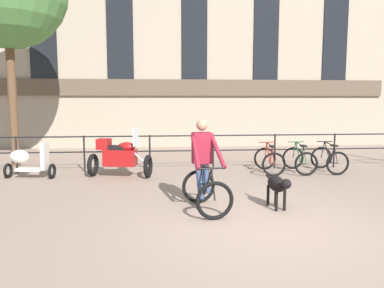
# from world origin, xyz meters

# --- Properties ---
(ground_plane) EXTENTS (60.00, 60.00, 0.00)m
(ground_plane) POSITION_xyz_m (0.00, 0.00, 0.00)
(ground_plane) COLOR gray
(canal_railing) EXTENTS (15.05, 0.05, 1.05)m
(canal_railing) POSITION_xyz_m (-0.00, 5.20, 0.71)
(canal_railing) COLOR black
(canal_railing) RESTS_ON ground_plane
(building_facade) EXTENTS (18.00, 0.72, 10.59)m
(building_facade) POSITION_xyz_m (-0.00, 10.99, 5.27)
(building_facade) COLOR gray
(building_facade) RESTS_ON ground_plane
(cyclist_with_bike) EXTENTS (0.84, 1.25, 1.70)m
(cyclist_with_bike) POSITION_xyz_m (-0.79, 1.19, 0.76)
(cyclist_with_bike) COLOR black
(cyclist_with_bike) RESTS_ON ground_plane
(dog) EXTENTS (0.33, 0.95, 0.65)m
(dog) POSITION_xyz_m (0.59, 1.05, 0.46)
(dog) COLOR black
(dog) RESTS_ON ground_plane
(parked_motorcycle) EXTENTS (1.76, 0.99, 1.35)m
(parked_motorcycle) POSITION_xyz_m (-2.67, 4.35, 0.56)
(parked_motorcycle) COLOR black
(parked_motorcycle) RESTS_ON ground_plane
(parked_bicycle_near_lamp) EXTENTS (0.72, 1.15, 0.86)m
(parked_bicycle_near_lamp) POSITION_xyz_m (1.51, 4.54, 0.36)
(parked_bicycle_near_lamp) COLOR black
(parked_bicycle_near_lamp) RESTS_ON ground_plane
(parked_bicycle_mid_left) EXTENTS (0.68, 1.12, 0.86)m
(parked_bicycle_mid_left) POSITION_xyz_m (2.40, 4.54, 0.36)
(parked_bicycle_mid_left) COLOR black
(parked_bicycle_mid_left) RESTS_ON ground_plane
(parked_bicycle_mid_right) EXTENTS (0.67, 1.11, 0.86)m
(parked_bicycle_mid_right) POSITION_xyz_m (3.28, 4.54, 0.36)
(parked_bicycle_mid_right) COLOR black
(parked_bicycle_mid_right) RESTS_ON ground_plane
(parked_scooter) EXTENTS (1.33, 0.60, 0.96)m
(parked_scooter) POSITION_xyz_m (-5.06, 4.42, 0.46)
(parked_scooter) COLOR black
(parked_scooter) RESTS_ON ground_plane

